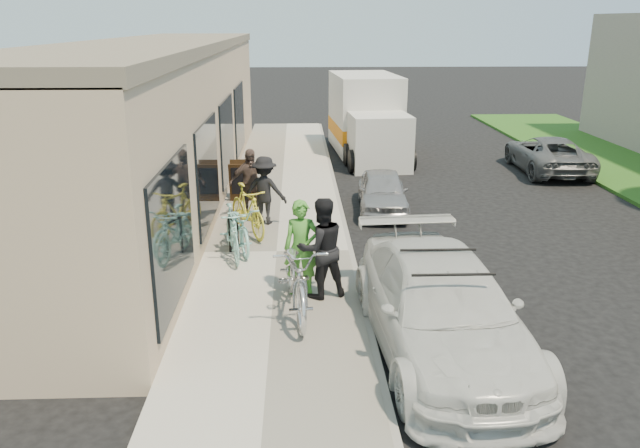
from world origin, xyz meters
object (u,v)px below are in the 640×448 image
object	(u,v)px
tandem_bike	(296,276)
cruiser_bike_b	(239,227)
bike_rack	(233,234)
man_standing	(321,248)
sandwich_board	(242,181)
sedan_white	(441,308)
moving_truck	(367,120)
far_car_gray	(548,154)
woman_rider	(301,248)
cruiser_bike_c	(248,210)
sedan_silver	(383,192)
bystander_a	(265,190)
cruiser_bike_a	(232,233)
bystander_b	(250,184)

from	to	relation	value
tandem_bike	cruiser_bike_b	bearing A→B (deg)	104.97
bike_rack	man_standing	world-z (taller)	man_standing
sandwich_board	man_standing	xyz separation A→B (m)	(1.87, -6.17, 0.35)
sedan_white	tandem_bike	xyz separation A→B (m)	(-2.12, 1.15, 0.06)
sedan_white	cruiser_bike_b	bearing A→B (deg)	124.99
bike_rack	moving_truck	xyz separation A→B (m)	(3.87, 10.69, 0.64)
far_car_gray	woman_rider	bearing A→B (deg)	52.67
cruiser_bike_c	sedan_silver	bearing A→B (deg)	6.78
cruiser_bike_b	bystander_a	distance (m)	1.81
cruiser_bike_b	cruiser_bike_c	bearing A→B (deg)	66.80
sedan_silver	far_car_gray	bearing A→B (deg)	39.75
woman_rider	sandwich_board	bearing A→B (deg)	106.67
sandwich_board	bystander_a	xyz separation A→B (m)	(0.71, -2.02, 0.27)
man_standing	sedan_white	bearing A→B (deg)	114.66
far_car_gray	woman_rider	size ratio (longest dim) A/B	2.50
sandwich_board	moving_truck	xyz separation A→B (m)	(4.04, 6.52, 0.59)
cruiser_bike_a	far_car_gray	bearing A→B (deg)	26.75
bike_rack	cruiser_bike_c	bearing A→B (deg)	82.29
sedan_silver	cruiser_bike_a	bearing A→B (deg)	-130.13
far_car_gray	cruiser_bike_c	distance (m)	11.27
sedan_white	bystander_b	size ratio (longest dim) A/B	2.97
moving_truck	man_standing	size ratio (longest dim) A/B	3.37
bike_rack	cruiser_bike_b	bearing A→B (deg)	79.49
sedan_silver	bystander_a	bearing A→B (deg)	-150.67
tandem_bike	cruiser_bike_b	world-z (taller)	tandem_bike
tandem_bike	cruiser_bike_a	xyz separation A→B (m)	(-1.28, 2.54, -0.11)
sandwich_board	far_car_gray	xyz separation A→B (m)	(9.64, 3.60, -0.10)
cruiser_bike_a	sedan_silver	bearing A→B (deg)	32.76
moving_truck	sandwich_board	bearing A→B (deg)	-125.84
moving_truck	man_standing	distance (m)	12.88
moving_truck	cruiser_bike_b	bearing A→B (deg)	-114.30
tandem_bike	bystander_a	xyz separation A→B (m)	(-0.72, 4.74, 0.17)
bystander_b	cruiser_bike_a	bearing A→B (deg)	-107.17
cruiser_bike_c	sedan_white	bearing A→B (deg)	-84.23
sandwich_board	sedan_white	distance (m)	8.67
cruiser_bike_a	bystander_a	world-z (taller)	bystander_a
far_car_gray	moving_truck	bearing A→B (deg)	-24.76
bike_rack	cruiser_bike_c	size ratio (longest dim) A/B	0.43
sedan_white	woman_rider	distance (m)	2.78
sandwich_board	sedan_silver	xyz separation A→B (m)	(3.68, -0.64, -0.16)
tandem_bike	cruiser_bike_c	distance (m)	4.11
tandem_bike	bystander_a	distance (m)	4.80
tandem_bike	man_standing	xyz separation A→B (m)	(0.43, 0.59, 0.26)
cruiser_bike_b	bystander_a	size ratio (longest dim) A/B	1.14
tandem_bike	man_standing	distance (m)	0.77
far_car_gray	man_standing	world-z (taller)	man_standing
cruiser_bike_c	bystander_b	size ratio (longest dim) A/B	1.09
bike_rack	bystander_b	size ratio (longest dim) A/B	0.47
cruiser_bike_c	far_car_gray	bearing A→B (deg)	8.28
cruiser_bike_c	moving_truck	bearing A→B (deg)	42.15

